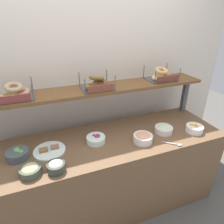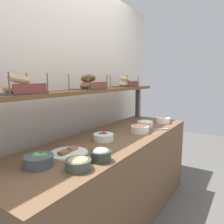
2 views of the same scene
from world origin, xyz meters
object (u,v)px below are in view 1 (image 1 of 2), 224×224
(bowl_fruit_salad, at_px, (194,128))
(bowl_tuna_salad, at_px, (56,166))
(bowl_beet_salad, at_px, (96,139))
(bagel_basket_sesame, at_px, (15,93))
(bowl_lox_spread, at_px, (143,138))
(bagel_basket_cinnamon_raisin, at_px, (97,84))
(bagel_basket_plain, at_px, (161,76))
(bowl_scallion_spread, at_px, (164,129))
(bowl_veggie_mix, at_px, (18,154))
(serving_plate_white, at_px, (50,150))
(serving_spoon_near_plate, at_px, (175,144))
(bowl_hummus, at_px, (30,170))

(bowl_fruit_salad, distance_m, bowl_tuna_salad, 1.36)
(bowl_beet_salad, height_order, bagel_basket_sesame, bagel_basket_sesame)
(bowl_lox_spread, relative_size, bowl_tuna_salad, 1.30)
(bagel_basket_cinnamon_raisin, height_order, bagel_basket_plain, bagel_basket_cinnamon_raisin)
(bowl_beet_salad, relative_size, bowl_fruit_salad, 1.04)
(bagel_basket_sesame, height_order, bagel_basket_plain, same)
(bowl_scallion_spread, xyz_separation_m, bagel_basket_cinnamon_raisin, (-0.58, 0.32, 0.44))
(bowl_lox_spread, distance_m, bagel_basket_plain, 0.73)
(bagel_basket_cinnamon_raisin, bearing_deg, bowl_tuna_salad, -134.52)
(bowl_fruit_salad, distance_m, bagel_basket_plain, 0.64)
(bowl_lox_spread, xyz_separation_m, bowl_veggie_mix, (-1.07, 0.16, -0.01))
(bowl_fruit_salad, height_order, serving_plate_white, bowl_fruit_salad)
(serving_spoon_near_plate, xyz_separation_m, bagel_basket_plain, (0.16, 0.56, 0.47))
(bagel_basket_plain, bearing_deg, serving_plate_white, -168.39)
(bowl_fruit_salad, bearing_deg, bowl_lox_spread, 177.02)
(bowl_beet_salad, distance_m, serving_plate_white, 0.42)
(bowl_hummus, bearing_deg, bowl_scallion_spread, 6.32)
(serving_plate_white, relative_size, serving_spoon_near_plate, 1.82)
(bowl_beet_salad, distance_m, serving_spoon_near_plate, 0.72)
(bowl_beet_salad, bearing_deg, bagel_basket_cinnamon_raisin, 68.01)
(bowl_hummus, height_order, bagel_basket_sesame, bagel_basket_sesame)
(bagel_basket_cinnamon_raisin, distance_m, bagel_basket_plain, 0.72)
(bowl_fruit_salad, height_order, bagel_basket_cinnamon_raisin, bagel_basket_cinnamon_raisin)
(bowl_beet_salad, height_order, bowl_lox_spread, bowl_lox_spread)
(bagel_basket_cinnamon_raisin, bearing_deg, bagel_basket_sesame, 179.25)
(bowl_scallion_spread, bearing_deg, bowl_veggie_mix, 175.90)
(bowl_lox_spread, bearing_deg, bowl_veggie_mix, 171.21)
(bowl_veggie_mix, bearing_deg, bowl_tuna_salad, -43.85)
(bowl_veggie_mix, bearing_deg, bowl_hummus, -67.62)
(bowl_fruit_salad, bearing_deg, serving_plate_white, 172.27)
(serving_plate_white, distance_m, bagel_basket_cinnamon_raisin, 0.73)
(bowl_lox_spread, height_order, bowl_tuna_salad, bowl_lox_spread)
(bowl_veggie_mix, relative_size, bowl_scallion_spread, 1.02)
(bowl_lox_spread, relative_size, bowl_scallion_spread, 1.02)
(bowl_fruit_salad, height_order, bowl_hummus, bowl_fruit_salad)
(bagel_basket_plain, bearing_deg, bowl_veggie_mix, -170.51)
(bowl_scallion_spread, distance_m, bagel_basket_sesame, 1.40)
(bowl_tuna_salad, height_order, bowl_scallion_spread, bowl_tuna_salad)
(bowl_fruit_salad, distance_m, bagel_basket_sesame, 1.70)
(bowl_scallion_spread, relative_size, serving_plate_white, 0.65)
(bowl_hummus, bearing_deg, bowl_fruit_salad, 1.47)
(bagel_basket_plain, bearing_deg, serving_spoon_near_plate, -106.01)
(bowl_beet_salad, distance_m, bagel_basket_plain, 0.97)
(bowl_veggie_mix, distance_m, bowl_scallion_spread, 1.34)
(bowl_hummus, xyz_separation_m, serving_plate_white, (0.15, 0.23, -0.03))
(bowl_veggie_mix, distance_m, bowl_hummus, 0.25)
(bowl_lox_spread, bearing_deg, serving_plate_white, 169.03)
(serving_spoon_near_plate, height_order, bagel_basket_cinnamon_raisin, bagel_basket_cinnamon_raisin)
(serving_plate_white, bearing_deg, serving_spoon_near_plate, -16.07)
(serving_plate_white, bearing_deg, bagel_basket_sesame, 128.89)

